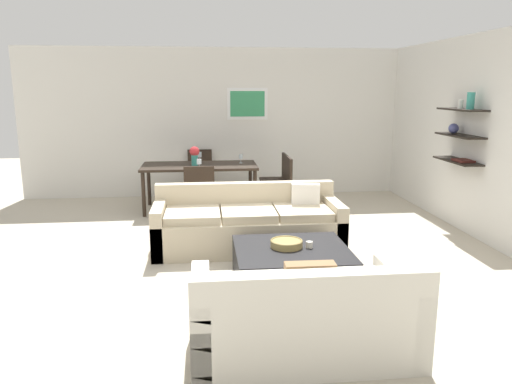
% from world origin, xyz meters
% --- Properties ---
extents(ground_plane, '(18.00, 18.00, 0.00)m').
position_xyz_m(ground_plane, '(0.00, 0.00, 0.00)').
color(ground_plane, '#BCB29E').
extents(back_wall_unit, '(8.40, 0.09, 2.70)m').
position_xyz_m(back_wall_unit, '(0.30, 3.53, 1.35)').
color(back_wall_unit, silver).
rests_on(back_wall_unit, ground).
extents(right_wall_shelf_unit, '(0.34, 8.20, 2.70)m').
position_xyz_m(right_wall_shelf_unit, '(3.03, 0.60, 1.35)').
color(right_wall_shelf_unit, silver).
rests_on(right_wall_shelf_unit, ground).
extents(sofa_beige, '(2.32, 0.90, 0.78)m').
position_xyz_m(sofa_beige, '(-0.08, 0.34, 0.29)').
color(sofa_beige, beige).
rests_on(sofa_beige, ground).
extents(loveseat_white, '(1.68, 0.90, 0.78)m').
position_xyz_m(loveseat_white, '(0.10, -2.21, 0.29)').
color(loveseat_white, silver).
rests_on(loveseat_white, ground).
extents(coffee_table, '(1.16, 1.06, 0.38)m').
position_xyz_m(coffee_table, '(0.26, -0.86, 0.19)').
color(coffee_table, black).
rests_on(coffee_table, ground).
extents(decorative_bowl, '(0.34, 0.34, 0.08)m').
position_xyz_m(decorative_bowl, '(0.21, -0.81, 0.42)').
color(decorative_bowl, '#99844C').
rests_on(decorative_bowl, coffee_table).
extents(candle_jar, '(0.07, 0.07, 0.07)m').
position_xyz_m(candle_jar, '(0.44, -0.86, 0.41)').
color(candle_jar, silver).
rests_on(candle_jar, coffee_table).
extents(dining_table, '(1.87, 0.91, 0.75)m').
position_xyz_m(dining_table, '(-0.70, 2.42, 0.68)').
color(dining_table, black).
rests_on(dining_table, ground).
extents(dining_chair_head, '(0.44, 0.44, 0.88)m').
position_xyz_m(dining_chair_head, '(-0.70, 3.28, 0.50)').
color(dining_chair_head, black).
rests_on(dining_chair_head, ground).
extents(dining_chair_right_near, '(0.44, 0.44, 0.88)m').
position_xyz_m(dining_chair_right_near, '(0.64, 2.22, 0.50)').
color(dining_chair_right_near, black).
rests_on(dining_chair_right_near, ground).
extents(dining_chair_right_far, '(0.44, 0.44, 0.88)m').
position_xyz_m(dining_chair_right_far, '(0.64, 2.62, 0.50)').
color(dining_chair_right_far, black).
rests_on(dining_chair_right_far, ground).
extents(dining_chair_foot, '(0.44, 0.44, 0.88)m').
position_xyz_m(dining_chair_foot, '(-0.70, 1.56, 0.50)').
color(dining_chair_foot, black).
rests_on(dining_chair_foot, ground).
extents(wine_glass_head, '(0.07, 0.07, 0.16)m').
position_xyz_m(wine_glass_head, '(-0.70, 2.81, 0.86)').
color(wine_glass_head, silver).
rests_on(wine_glass_head, dining_table).
extents(wine_glass_right_far, '(0.06, 0.06, 0.15)m').
position_xyz_m(wine_glass_right_far, '(-0.01, 2.53, 0.85)').
color(wine_glass_right_far, silver).
rests_on(wine_glass_right_far, dining_table).
extents(wine_glass_foot, '(0.08, 0.08, 0.15)m').
position_xyz_m(wine_glass_foot, '(-0.70, 2.03, 0.86)').
color(wine_glass_foot, silver).
rests_on(wine_glass_foot, dining_table).
extents(centerpiece_vase, '(0.16, 0.16, 0.31)m').
position_xyz_m(centerpiece_vase, '(-0.77, 2.37, 0.93)').
color(centerpiece_vase, teal).
rests_on(centerpiece_vase, dining_table).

